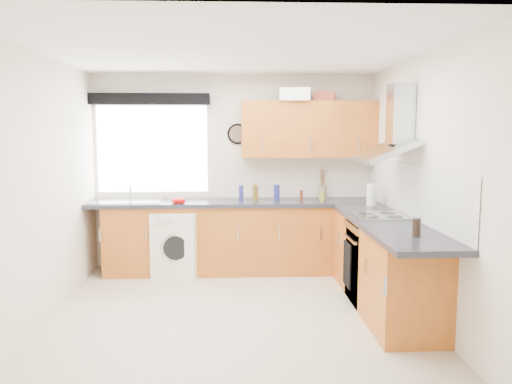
{
  "coord_description": "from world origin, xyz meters",
  "views": [
    {
      "loc": [
        0.02,
        -4.7,
        1.78
      ],
      "look_at": [
        0.25,
        0.85,
        1.1
      ],
      "focal_mm": 35.0,
      "sensor_mm": 36.0,
      "label": 1
    }
  ],
  "objects_px": {
    "upper_cabinets": "(309,129)",
    "oven": "(378,262)",
    "extractor_hood": "(392,132)",
    "washing_machine": "(178,243)"
  },
  "relations": [
    {
      "from": "upper_cabinets",
      "to": "oven",
      "type": "bearing_deg",
      "value": -67.46
    },
    {
      "from": "oven",
      "to": "extractor_hood",
      "type": "relative_size",
      "value": 1.09
    },
    {
      "from": "upper_cabinets",
      "to": "washing_machine",
      "type": "height_order",
      "value": "upper_cabinets"
    },
    {
      "from": "upper_cabinets",
      "to": "washing_machine",
      "type": "bearing_deg",
      "value": -172.21
    },
    {
      "from": "oven",
      "to": "washing_machine",
      "type": "xyz_separation_m",
      "value": [
        -2.2,
        1.1,
        -0.03
      ]
    },
    {
      "from": "oven",
      "to": "extractor_hood",
      "type": "distance_m",
      "value": 1.35
    },
    {
      "from": "extractor_hood",
      "to": "upper_cabinets",
      "type": "bearing_deg",
      "value": 116.13
    },
    {
      "from": "washing_machine",
      "to": "oven",
      "type": "bearing_deg",
      "value": -15.77
    },
    {
      "from": "extractor_hood",
      "to": "upper_cabinets",
      "type": "distance_m",
      "value": 1.48
    },
    {
      "from": "upper_cabinets",
      "to": "washing_machine",
      "type": "relative_size",
      "value": 2.13
    }
  ]
}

